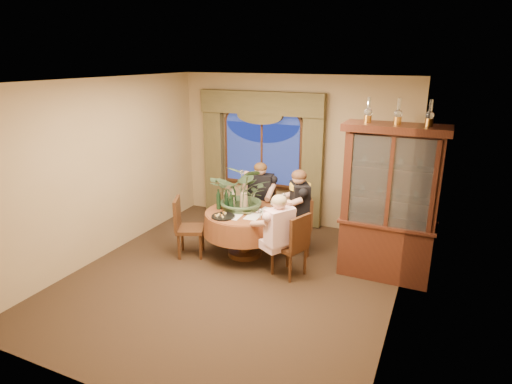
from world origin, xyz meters
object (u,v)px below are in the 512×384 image
at_px(chair_back_right, 296,226).
at_px(stoneware_vase, 244,201).
at_px(oil_lamp_center, 398,111).
at_px(wine_bottle_3, 231,202).
at_px(person_pink, 279,238).
at_px(oil_lamp_left, 368,110).
at_px(olive_bowl, 247,212).
at_px(wine_bottle_1, 233,198).
at_px(person_back, 261,199).
at_px(chair_front_left, 190,227).
at_px(wine_bottle_2, 226,197).
at_px(wine_bottle_4, 218,199).
at_px(wine_bottle_5, 234,196).
at_px(dining_table, 245,233).
at_px(oil_lamp_right, 430,113).
at_px(china_cabinet, 389,204).
at_px(wine_bottle_0, 226,200).
at_px(chair_right, 289,244).
at_px(person_scarf, 299,212).
at_px(centerpiece_plant, 244,170).
at_px(chair_back, 261,209).

relative_size(chair_back_right, stoneware_vase, 3.61).
distance_m(oil_lamp_center, wine_bottle_3, 2.79).
relative_size(person_pink, wine_bottle_3, 3.86).
distance_m(stoneware_vase, wine_bottle_3, 0.24).
height_order(oil_lamp_left, olive_bowl, oil_lamp_left).
bearing_deg(person_pink, chair_back_right, 35.44).
bearing_deg(person_pink, oil_lamp_left, -23.12).
xyz_separation_m(wine_bottle_1, wine_bottle_3, (0.06, -0.17, 0.00)).
relative_size(person_back, stoneware_vase, 5.09).
xyz_separation_m(chair_front_left, wine_bottle_2, (0.42, 0.43, 0.44)).
distance_m(oil_lamp_left, wine_bottle_4, 2.67).
relative_size(oil_lamp_left, wine_bottle_5, 1.03).
distance_m(person_back, stoneware_vase, 0.78).
bearing_deg(dining_table, oil_lamp_right, 4.61).
bearing_deg(oil_lamp_right, stoneware_vase, -177.89).
height_order(china_cabinet, oil_lamp_center, oil_lamp_center).
relative_size(china_cabinet, wine_bottle_2, 6.78).
bearing_deg(person_back, wine_bottle_0, 70.39).
relative_size(wine_bottle_1, wine_bottle_2, 1.00).
height_order(wine_bottle_0, wine_bottle_3, same).
relative_size(chair_right, wine_bottle_4, 2.91).
bearing_deg(china_cabinet, wine_bottle_2, -176.79).
bearing_deg(wine_bottle_3, oil_lamp_left, 8.71).
relative_size(dining_table, wine_bottle_5, 4.04).
relative_size(chair_right, person_scarf, 0.68).
relative_size(person_back, wine_bottle_5, 4.10).
bearing_deg(chair_back_right, wine_bottle_3, 89.59).
bearing_deg(china_cabinet, oil_lamp_left, 180.00).
bearing_deg(chair_right, person_scarf, 28.80).
bearing_deg(person_back, olive_bowl, 93.98).
relative_size(china_cabinet, centerpiece_plant, 1.98).
distance_m(oil_lamp_right, person_pink, 2.59).
xyz_separation_m(dining_table, wine_bottle_2, (-0.37, 0.06, 0.54)).
height_order(stoneware_vase, centerpiece_plant, centerpiece_plant).
bearing_deg(china_cabinet, wine_bottle_4, -173.99).
bearing_deg(person_scarf, oil_lamp_right, -128.05).
distance_m(chair_back, person_scarf, 0.99).
xyz_separation_m(chair_right, wine_bottle_0, (-1.18, 0.30, 0.44)).
xyz_separation_m(person_back, wine_bottle_0, (-0.21, -0.89, 0.24)).
xyz_separation_m(oil_lamp_right, wine_bottle_1, (-2.80, -0.13, -1.49)).
xyz_separation_m(oil_lamp_left, wine_bottle_0, (-2.08, -0.23, -1.49)).
relative_size(chair_right, wine_bottle_5, 2.91).
relative_size(centerpiece_plant, wine_bottle_2, 3.43).
bearing_deg(chair_right, olive_bowl, 93.28).
relative_size(china_cabinet, person_pink, 1.76).
relative_size(dining_table, chair_back, 1.39).
bearing_deg(wine_bottle_4, wine_bottle_2, 64.97).
xyz_separation_m(person_scarf, wine_bottle_2, (-1.13, -0.38, 0.21)).
bearing_deg(oil_lamp_right, wine_bottle_1, -177.28).
relative_size(stoneware_vase, wine_bottle_0, 0.81).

